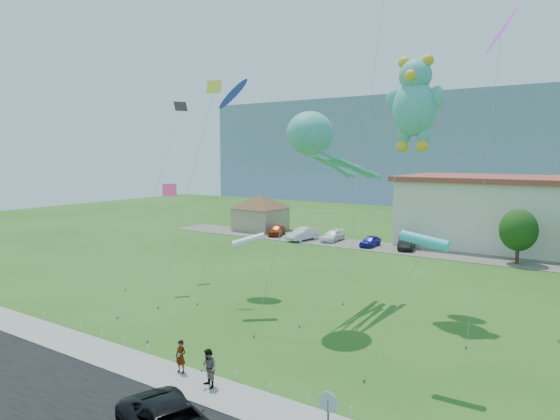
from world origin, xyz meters
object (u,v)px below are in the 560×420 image
Objects in this scene: pedestrian_left at (181,357)px; parked_car_red at (277,230)px; parked_car_white at (333,236)px; stop_sign at (328,408)px; pedestrian_right at (209,369)px; parked_car_blue at (370,241)px; octopus_kite at (321,146)px; parked_car_silver at (303,234)px; pavilion at (260,209)px; parked_car_black at (407,242)px; teddy_bear_kite at (415,101)px.

parked_car_red is (-19.59, 37.42, -0.15)m from pedestrian_left.
pedestrian_left is at bearing -75.55° from parked_car_white.
pedestrian_left is at bearing 167.61° from stop_sign.
pedestrian_right reaches higher than parked_car_red.
pedestrian_left is at bearing -80.03° from parked_car_blue.
octopus_kite is (-8.10, 13.90, 9.38)m from stop_sign.
parked_car_silver is at bearing 123.23° from octopus_kite.
pavilion reaches higher than pedestrian_right.
stop_sign reaches higher than parked_car_black.
pedestrian_left is at bearing -82.16° from parked_car_red.
pedestrian_right reaches higher than parked_car_blue.
teddy_bear_kite is at bearing -84.35° from parked_car_black.
pedestrian_right is at bearing -17.92° from pedestrian_left.
pavilion is 47.00m from pedestrian_left.
teddy_bear_kite is at bearing -38.35° from pavilion.
parked_car_red is at bearing 110.82° from pedestrian_left.
parked_car_white is at bearing 115.91° from octopus_kite.
teddy_bear_kite is (17.15, -21.30, 13.56)m from parked_car_white.
pedestrian_left is 0.34× the size of parked_car_silver.
pedestrian_right is at bearing -85.00° from octopus_kite.
parked_car_black is at bearing -3.14° from parked_car_white.
octopus_kite reaches higher than parked_car_white.
stop_sign is 0.14× the size of teddy_bear_kite.
parked_car_black reaches higher than parked_car_white.
teddy_bear_kite reaches higher than octopus_kite.
stop_sign reaches higher than parked_car_silver.
parked_car_red is 0.24× the size of teddy_bear_kite.
parked_car_black is (22.34, -2.53, -2.19)m from pavilion.
teddy_bear_kite is at bearing 64.13° from pedestrian_left.
parked_car_silver reaches higher than parked_car_blue.
stop_sign is 1.55× the size of pedestrian_left.
pavilion is 22.58m from parked_car_black.
pedestrian_left is at bearing -57.51° from parked_car_silver.
parked_car_red is 35.50m from teddy_bear_kite.
pavilion is 38.91m from octopus_kite.
pedestrian_right is 40.57m from parked_car_white.
parked_car_red is (-21.78, 37.84, -0.23)m from pedestrian_right.
stop_sign is 0.61× the size of parked_car_red.
pavilion is 1.94× the size of parked_car_silver.
parked_car_blue is (8.78, 0.61, -0.16)m from parked_car_silver.
pedestrian_left is 0.12× the size of octopus_kite.
parked_car_black is at bearing -19.03° from parked_car_red.
parked_car_blue is 0.21× the size of teddy_bear_kite.
pedestrian_right is at bearing -54.87° from parked_car_silver.
pavilion is at bearing 166.91° from parked_car_white.
stop_sign is (33.50, -42.21, -1.15)m from pavilion.
pedestrian_left is (24.29, -40.18, -2.12)m from pavilion.
pavilion is at bearing 129.71° from parked_car_red.
parked_car_silver reaches higher than parked_car_black.
pavilion is 13.26m from parked_car_white.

